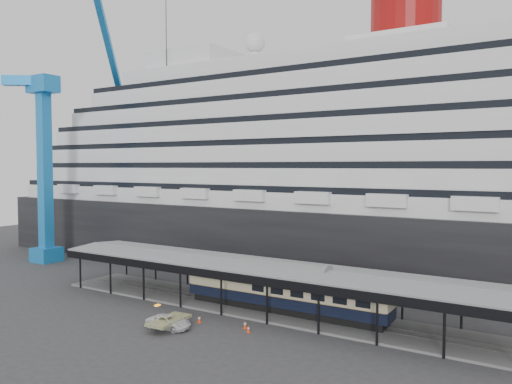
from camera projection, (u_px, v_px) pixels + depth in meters
ground at (239, 322)px, 51.92m from camera, size 200.00×200.00×0.00m
cruise_ship at (353, 152)px, 78.06m from camera, size 130.00×30.00×43.90m
platform_canopy at (263, 289)px, 56.04m from camera, size 56.00×9.18×5.30m
crane_blue at (51, 144)px, 83.69m from camera, size 22.63×19.19×47.60m
port_truck at (169, 322)px, 49.77m from camera, size 4.81×2.45×1.30m
pullman_carriage at (284, 288)px, 54.64m from camera, size 23.96×3.36×23.51m
traffic_cone_left at (199, 319)px, 51.64m from camera, size 0.44×0.44×0.76m
traffic_cone_mid at (245, 325)px, 49.70m from camera, size 0.51×0.51×0.82m
traffic_cone_right at (248, 329)px, 48.53m from camera, size 0.42×0.42×0.70m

